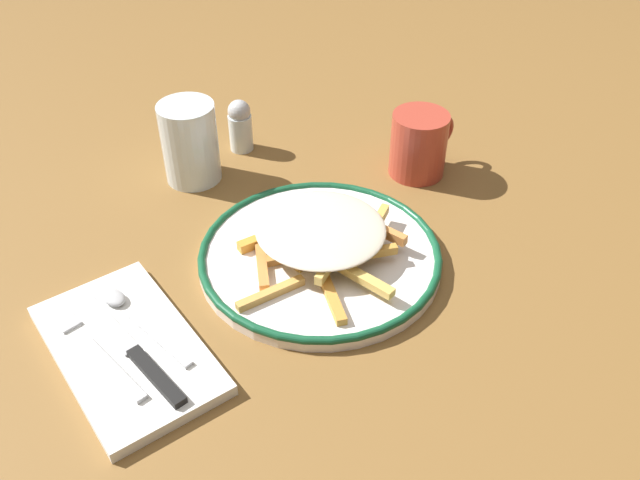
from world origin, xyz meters
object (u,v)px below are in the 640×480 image
fries_heap (320,236)px  coffee_mug (419,144)px  napkin (127,349)px  salt_shaker (240,125)px  knife (135,353)px  spoon (131,313)px  fork (94,350)px  water_glass (190,143)px  plate (320,255)px

fries_heap → coffee_mug: (0.23, 0.07, 0.01)m
napkin → salt_shaker: salt_shaker is taller
knife → fries_heap: bearing=2.3°
napkin → knife: bearing=-86.5°
spoon → salt_shaker: (0.29, 0.23, 0.02)m
fork → salt_shaker: 0.43m
fries_heap → water_glass: 0.25m
fries_heap → knife: size_ratio=1.15×
knife → coffee_mug: size_ratio=1.96×
plate → fork: size_ratio=1.66×
plate → spoon: 0.23m
knife → spoon: 0.06m
napkin → spoon: size_ratio=1.49×
spoon → fries_heap: bearing=-10.9°
napkin → water_glass: bearing=47.5°
fries_heap → spoon: fries_heap is taller
knife → water_glass: water_glass is taller
salt_shaker → knife: bearing=-138.1°
fries_heap → knife: 0.25m
fries_heap → knife: (-0.25, -0.01, -0.02)m
plate → napkin: 0.25m
napkin → coffee_mug: bearing=6.8°
fork → napkin: bearing=-22.5°
plate → knife: 0.25m
spoon → salt_shaker: 0.38m
plate → salt_shaker: 0.29m
fork → spoon: (0.05, 0.02, 0.00)m
napkin → knife: size_ratio=1.08×
salt_shaker → fork: bearing=-143.9°
knife → salt_shaker: size_ratio=2.64×
napkin → coffee_mug: (0.48, 0.06, 0.04)m
napkin → knife: 0.02m
fork → knife: knife is taller
knife → spoon: spoon is taller
fork → spoon: bearing=23.0°
fork → water_glass: size_ratio=1.55×
napkin → spoon: bearing=55.7°
fries_heap → fork: fries_heap is taller
fries_heap → water_glass: (-0.03, 0.25, 0.02)m
spoon → salt_shaker: salt_shaker is taller
plate → spoon: spoon is taller
fries_heap → salt_shaker: bearing=76.1°
plate → fork: same height
fries_heap → coffee_mug: bearing=16.0°
fries_heap → salt_shaker: size_ratio=3.03×
spoon → water_glass: size_ratio=1.34×
plate → knife: bearing=-178.1°
napkin → spoon: 0.04m
coffee_mug → knife: bearing=-171.0°
fries_heap → water_glass: size_ratio=2.12×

